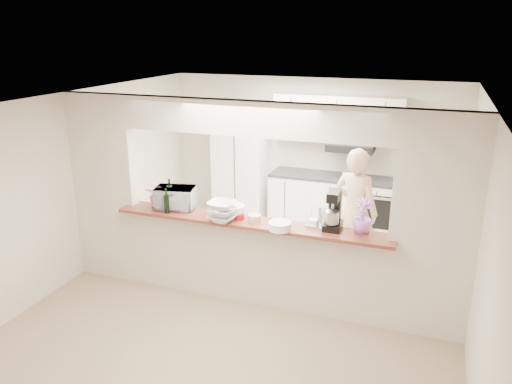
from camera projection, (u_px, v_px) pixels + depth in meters
The scene contains 19 objects.
floor at pixel (251, 300), 6.28m from camera, with size 6.00×6.00×0.00m, color gray.
tile_overlay at pixel (287, 251), 7.67m from camera, with size 5.00×2.90×0.01m, color silver.
partition at pixel (251, 188), 5.83m from camera, with size 5.00×0.15×2.50m.
bar_counter at pixel (251, 259), 6.10m from camera, with size 3.40×0.38×1.09m.
kitchen_cabinets at pixel (297, 170), 8.48m from camera, with size 3.15×0.62×2.25m.
refrigerator at pixel (435, 192), 7.72m from camera, with size 0.75×0.70×1.70m, color #A3A3A8.
flower_left at pixel (157, 195), 6.37m from camera, with size 0.27×0.23×0.30m, color #C669B7.
wine_bottle_a at pixel (167, 204), 6.12m from camera, with size 0.06×0.06×0.32m.
wine_bottle_b at pixel (170, 196), 6.33m from camera, with size 0.07×0.07×0.37m.
toaster_oven at pixel (175, 198), 6.29m from camera, with size 0.49×0.33×0.27m, color #B5B4BA.
serving_bowls at pixel (222, 212), 5.86m from camera, with size 0.32×0.32×0.24m, color silver.
plate_stack_a at pixel (233, 211), 6.03m from camera, with size 0.30×0.30×0.14m.
plate_stack_b at pixel (280, 226), 5.63m from camera, with size 0.26×0.26×0.09m.
red_bowl at pixel (238, 216), 5.96m from camera, with size 0.14×0.14×0.07m, color maroon.
tan_bowl at pixel (254, 218), 5.90m from camera, with size 0.16×0.16×0.07m, color tan.
utensil_caddy at pixel (318, 218), 5.70m from camera, with size 0.28×0.20×0.24m.
stand_mixer at pixel (334, 211), 5.63m from camera, with size 0.20×0.31×0.45m.
flower_right at pixel (363, 216), 5.51m from camera, with size 0.22×0.22×0.39m, color #B863B0.
person at pixel (355, 212), 6.79m from camera, with size 0.64×0.42×1.76m, color tan.
Camera 1 is at (1.96, -5.20, 3.24)m, focal length 35.00 mm.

